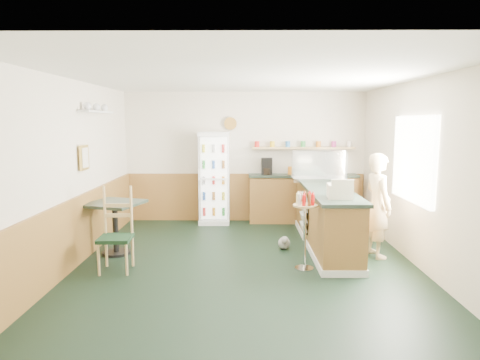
{
  "coord_description": "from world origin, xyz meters",
  "views": [
    {
      "loc": [
        -0.02,
        -5.96,
        2.1
      ],
      "look_at": [
        -0.08,
        0.6,
        1.19
      ],
      "focal_mm": 32.0,
      "sensor_mm": 36.0,
      "label": 1
    }
  ],
  "objects_px": {
    "display_case": "(319,166)",
    "condiment_stand": "(305,218)",
    "cash_register": "(340,191)",
    "cafe_table": "(115,218)",
    "cafe_chair": "(117,226)",
    "shopkeeper": "(378,205)",
    "drinks_fridge": "(214,178)"
  },
  "relations": [
    {
      "from": "display_case",
      "to": "condiment_stand",
      "type": "bearing_deg",
      "value": -104.82
    },
    {
      "from": "cash_register",
      "to": "condiment_stand",
      "type": "distance_m",
      "value": 0.64
    },
    {
      "from": "cafe_table",
      "to": "cafe_chair",
      "type": "height_order",
      "value": "cafe_chair"
    },
    {
      "from": "condiment_stand",
      "to": "cafe_chair",
      "type": "relative_size",
      "value": 0.92
    },
    {
      "from": "condiment_stand",
      "to": "shopkeeper",
      "type": "bearing_deg",
      "value": 26.38
    },
    {
      "from": "drinks_fridge",
      "to": "shopkeeper",
      "type": "distance_m",
      "value": 3.47
    },
    {
      "from": "display_case",
      "to": "cafe_table",
      "type": "xyz_separation_m",
      "value": [
        -3.4,
        -1.24,
        -0.69
      ]
    },
    {
      "from": "cash_register",
      "to": "cafe_table",
      "type": "bearing_deg",
      "value": 176.3
    },
    {
      "from": "drinks_fridge",
      "to": "cafe_table",
      "type": "distance_m",
      "value": 2.59
    },
    {
      "from": "drinks_fridge",
      "to": "cafe_chair",
      "type": "xyz_separation_m",
      "value": [
        -1.19,
        -2.81,
        -0.32
      ]
    },
    {
      "from": "cash_register",
      "to": "cafe_table",
      "type": "height_order",
      "value": "cash_register"
    },
    {
      "from": "cafe_chair",
      "to": "cafe_table",
      "type": "bearing_deg",
      "value": 106.66
    },
    {
      "from": "drinks_fridge",
      "to": "display_case",
      "type": "relative_size",
      "value": 1.95
    },
    {
      "from": "display_case",
      "to": "cafe_table",
      "type": "bearing_deg",
      "value": -159.96
    },
    {
      "from": "display_case",
      "to": "cash_register",
      "type": "relative_size",
      "value": 2.7
    },
    {
      "from": "shopkeeper",
      "to": "condiment_stand",
      "type": "xyz_separation_m",
      "value": [
        -1.2,
        -0.6,
        -0.07
      ]
    },
    {
      "from": "drinks_fridge",
      "to": "condiment_stand",
      "type": "xyz_separation_m",
      "value": [
        1.47,
        -2.8,
        -0.2
      ]
    },
    {
      "from": "shopkeeper",
      "to": "condiment_stand",
      "type": "height_order",
      "value": "shopkeeper"
    },
    {
      "from": "display_case",
      "to": "cash_register",
      "type": "distance_m",
      "value": 1.78
    },
    {
      "from": "condiment_stand",
      "to": "cafe_table",
      "type": "relative_size",
      "value": 1.14
    },
    {
      "from": "display_case",
      "to": "shopkeeper",
      "type": "height_order",
      "value": "shopkeeper"
    },
    {
      "from": "cafe_chair",
      "to": "drinks_fridge",
      "type": "bearing_deg",
      "value": 64.8
    },
    {
      "from": "condiment_stand",
      "to": "cafe_chair",
      "type": "distance_m",
      "value": 2.67
    },
    {
      "from": "cash_register",
      "to": "condiment_stand",
      "type": "xyz_separation_m",
      "value": [
        -0.5,
        -0.14,
        -0.36
      ]
    },
    {
      "from": "drinks_fridge",
      "to": "cafe_table",
      "type": "height_order",
      "value": "drinks_fridge"
    },
    {
      "from": "shopkeeper",
      "to": "condiment_stand",
      "type": "relative_size",
      "value": 1.48
    },
    {
      "from": "condiment_stand",
      "to": "cafe_chair",
      "type": "xyz_separation_m",
      "value": [
        -2.66,
        -0.01,
        -0.12
      ]
    },
    {
      "from": "display_case",
      "to": "cafe_table",
      "type": "distance_m",
      "value": 3.68
    },
    {
      "from": "condiment_stand",
      "to": "display_case",
      "type": "bearing_deg",
      "value": 75.18
    },
    {
      "from": "condiment_stand",
      "to": "cafe_chair",
      "type": "bearing_deg",
      "value": -179.79
    },
    {
      "from": "cash_register",
      "to": "cafe_table",
      "type": "distance_m",
      "value": 3.48
    },
    {
      "from": "drinks_fridge",
      "to": "shopkeeper",
      "type": "height_order",
      "value": "drinks_fridge"
    }
  ]
}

